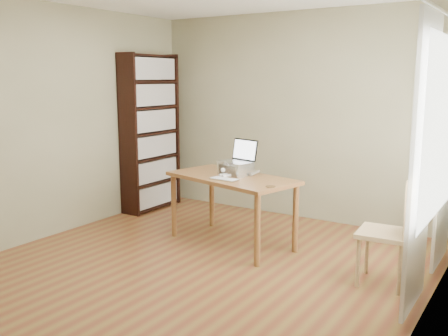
{
  "coord_description": "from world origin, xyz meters",
  "views": [
    {
      "loc": [
        2.65,
        -3.57,
        1.79
      ],
      "look_at": [
        -0.19,
        0.84,
        0.83
      ],
      "focal_mm": 40.0,
      "sensor_mm": 36.0,
      "label": 1
    }
  ],
  "objects_px": {
    "bookshelf": "(151,133)",
    "keyboard": "(224,179)",
    "cat": "(239,168)",
    "chair": "(394,228)",
    "desk": "(232,185)",
    "laptop": "(239,156)"
  },
  "relations": [
    {
      "from": "desk",
      "to": "keyboard",
      "type": "height_order",
      "value": "keyboard"
    },
    {
      "from": "chair",
      "to": "bookshelf",
      "type": "bearing_deg",
      "value": 161.11
    },
    {
      "from": "bookshelf",
      "to": "cat",
      "type": "distance_m",
      "value": 1.86
    },
    {
      "from": "desk",
      "to": "chair",
      "type": "distance_m",
      "value": 1.77
    },
    {
      "from": "laptop",
      "to": "cat",
      "type": "distance_m",
      "value": 0.13
    },
    {
      "from": "cat",
      "to": "laptop",
      "type": "bearing_deg",
      "value": 146.5
    },
    {
      "from": "bookshelf",
      "to": "cat",
      "type": "relative_size",
      "value": 4.25
    },
    {
      "from": "laptop",
      "to": "chair",
      "type": "bearing_deg",
      "value": 2.6
    },
    {
      "from": "cat",
      "to": "desk",
      "type": "bearing_deg",
      "value": -78.43
    },
    {
      "from": "bookshelf",
      "to": "desk",
      "type": "height_order",
      "value": "bookshelf"
    },
    {
      "from": "cat",
      "to": "keyboard",
      "type": "bearing_deg",
      "value": -63.6
    },
    {
      "from": "bookshelf",
      "to": "laptop",
      "type": "height_order",
      "value": "bookshelf"
    },
    {
      "from": "keyboard",
      "to": "chair",
      "type": "relative_size",
      "value": 0.32
    },
    {
      "from": "laptop",
      "to": "keyboard",
      "type": "bearing_deg",
      "value": -69.34
    },
    {
      "from": "cat",
      "to": "chair",
      "type": "bearing_deg",
      "value": 12.13
    },
    {
      "from": "bookshelf",
      "to": "desk",
      "type": "relative_size",
      "value": 1.37
    },
    {
      "from": "keyboard",
      "to": "desk",
      "type": "bearing_deg",
      "value": 105.33
    },
    {
      "from": "cat",
      "to": "chair",
      "type": "distance_m",
      "value": 1.79
    },
    {
      "from": "laptop",
      "to": "chair",
      "type": "relative_size",
      "value": 0.41
    },
    {
      "from": "chair",
      "to": "laptop",
      "type": "bearing_deg",
      "value": 164.42
    },
    {
      "from": "keyboard",
      "to": "cat",
      "type": "relative_size",
      "value": 0.63
    },
    {
      "from": "bookshelf",
      "to": "keyboard",
      "type": "relative_size",
      "value": 6.75
    }
  ]
}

